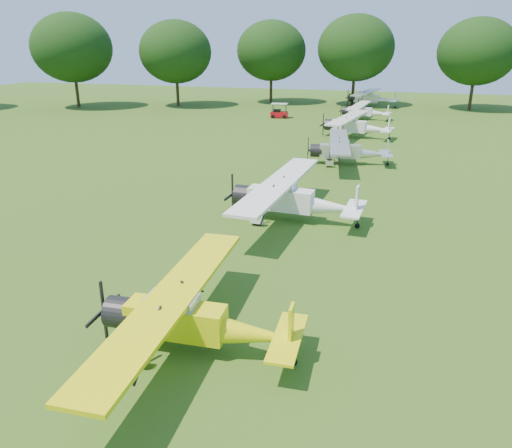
{
  "coord_description": "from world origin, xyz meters",
  "views": [
    {
      "loc": [
        5.85,
        -20.9,
        9.23
      ],
      "look_at": [
        -0.2,
        -0.58,
        1.4
      ],
      "focal_mm": 35.0,
      "sensor_mm": 36.0,
      "label": 1
    }
  ],
  "objects_px": {
    "aircraft_3": "(291,197)",
    "aircraft_7": "(370,97)",
    "aircraft_4": "(346,149)",
    "golf_cart": "(279,113)",
    "aircraft_5": "(354,125)",
    "aircraft_6": "(364,110)",
    "aircraft_2": "(191,317)"
  },
  "relations": [
    {
      "from": "aircraft_5",
      "to": "aircraft_6",
      "type": "height_order",
      "value": "aircraft_5"
    },
    {
      "from": "aircraft_7",
      "to": "golf_cart",
      "type": "bearing_deg",
      "value": -115.08
    },
    {
      "from": "aircraft_3",
      "to": "aircraft_2",
      "type": "bearing_deg",
      "value": -88.26
    },
    {
      "from": "golf_cart",
      "to": "aircraft_5",
      "type": "bearing_deg",
      "value": -52.69
    },
    {
      "from": "golf_cart",
      "to": "aircraft_6",
      "type": "bearing_deg",
      "value": 1.93
    },
    {
      "from": "aircraft_2",
      "to": "aircraft_7",
      "type": "relative_size",
      "value": 0.88
    },
    {
      "from": "aircraft_5",
      "to": "aircraft_7",
      "type": "xyz_separation_m",
      "value": [
        -0.42,
        25.79,
        0.06
      ]
    },
    {
      "from": "aircraft_6",
      "to": "golf_cart",
      "type": "distance_m",
      "value": 10.45
    },
    {
      "from": "aircraft_6",
      "to": "aircraft_4",
      "type": "bearing_deg",
      "value": -82.94
    },
    {
      "from": "aircraft_3",
      "to": "aircraft_6",
      "type": "distance_m",
      "value": 38.43
    },
    {
      "from": "golf_cart",
      "to": "aircraft_7",
      "type": "bearing_deg",
      "value": 49.15
    },
    {
      "from": "aircraft_2",
      "to": "aircraft_4",
      "type": "distance_m",
      "value": 26.82
    },
    {
      "from": "aircraft_2",
      "to": "golf_cart",
      "type": "bearing_deg",
      "value": 98.31
    },
    {
      "from": "aircraft_4",
      "to": "aircraft_5",
      "type": "bearing_deg",
      "value": 84.45
    },
    {
      "from": "aircraft_4",
      "to": "aircraft_5",
      "type": "xyz_separation_m",
      "value": [
        -0.63,
        11.81,
        0.1
      ]
    },
    {
      "from": "aircraft_5",
      "to": "aircraft_7",
      "type": "bearing_deg",
      "value": 99.26
    },
    {
      "from": "aircraft_7",
      "to": "aircraft_2",
      "type": "bearing_deg",
      "value": -81.05
    },
    {
      "from": "aircraft_6",
      "to": "golf_cart",
      "type": "xyz_separation_m",
      "value": [
        -10.33,
        -1.51,
        -0.53
      ]
    },
    {
      "from": "aircraft_5",
      "to": "golf_cart",
      "type": "distance_m",
      "value": 15.28
    },
    {
      "from": "aircraft_4",
      "to": "aircraft_6",
      "type": "distance_m",
      "value": 24.38
    },
    {
      "from": "aircraft_5",
      "to": "aircraft_6",
      "type": "distance_m",
      "value": 12.55
    },
    {
      "from": "aircraft_4",
      "to": "aircraft_6",
      "type": "relative_size",
      "value": 1.07
    },
    {
      "from": "aircraft_6",
      "to": "aircraft_5",
      "type": "bearing_deg",
      "value": -83.95
    },
    {
      "from": "aircraft_4",
      "to": "aircraft_5",
      "type": "distance_m",
      "value": 11.83
    },
    {
      "from": "aircraft_6",
      "to": "golf_cart",
      "type": "bearing_deg",
      "value": -166.63
    },
    {
      "from": "aircraft_3",
      "to": "aircraft_7",
      "type": "xyz_separation_m",
      "value": [
        0.23,
        51.66,
        0.02
      ]
    },
    {
      "from": "aircraft_3",
      "to": "aircraft_7",
      "type": "height_order",
      "value": "aircraft_7"
    },
    {
      "from": "aircraft_4",
      "to": "aircraft_6",
      "type": "bearing_deg",
      "value": 83.39
    },
    {
      "from": "aircraft_3",
      "to": "aircraft_5",
      "type": "height_order",
      "value": "aircraft_3"
    },
    {
      "from": "aircraft_3",
      "to": "aircraft_7",
      "type": "bearing_deg",
      "value": 92.67
    },
    {
      "from": "aircraft_2",
      "to": "golf_cart",
      "type": "xyz_separation_m",
      "value": [
        -9.64,
        49.63,
        -0.61
      ]
    },
    {
      "from": "aircraft_4",
      "to": "golf_cart",
      "type": "xyz_separation_m",
      "value": [
        -11.18,
        22.85,
        -0.61
      ]
    }
  ]
}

